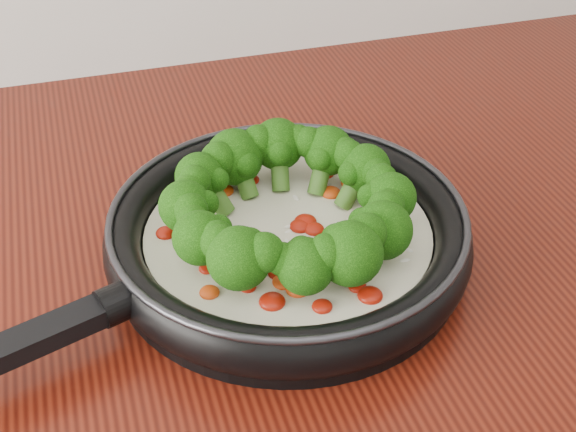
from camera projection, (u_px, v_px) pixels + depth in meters
name	position (u px, v px, depth m)	size (l,w,h in m)	color
skillet	(286.00, 229.00, 0.69)	(0.54, 0.42, 0.10)	black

